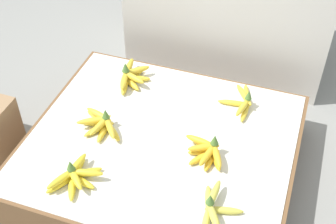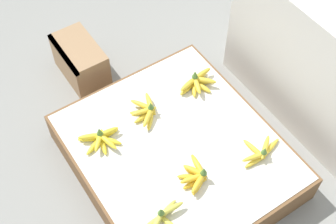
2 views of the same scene
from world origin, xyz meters
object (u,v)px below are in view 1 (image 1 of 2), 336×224
at_px(banana_bunch_middle_left, 102,124).
at_px(banana_bunch_back_left, 130,76).
at_px(banana_bunch_front_midleft, 213,207).
at_px(banana_bunch_middle_midleft, 208,152).
at_px(banana_bunch_front_left, 75,176).
at_px(banana_bunch_back_midleft, 243,101).

bearing_deg(banana_bunch_middle_left, banana_bunch_back_left, 91.33).
relative_size(banana_bunch_front_midleft, banana_bunch_middle_left, 1.06).
xyz_separation_m(banana_bunch_middle_midleft, banana_bunch_back_left, (-0.46, 0.34, 0.00)).
distance_m(banana_bunch_front_left, banana_bunch_front_midleft, 0.52).
bearing_deg(banana_bunch_front_midleft, banana_bunch_middle_left, 154.94).
xyz_separation_m(banana_bunch_front_left, banana_bunch_middle_midleft, (0.43, 0.27, 0.00)).
relative_size(banana_bunch_middle_left, banana_bunch_middle_midleft, 1.16).
distance_m(banana_bunch_back_left, banana_bunch_back_midleft, 0.53).
bearing_deg(banana_bunch_middle_left, banana_bunch_middle_midleft, -1.21).
distance_m(banana_bunch_front_left, banana_bunch_middle_midleft, 0.51).
distance_m(banana_bunch_front_left, banana_bunch_middle_left, 0.29).
distance_m(banana_bunch_front_left, banana_bunch_back_left, 0.61).
distance_m(banana_bunch_front_midleft, banana_bunch_middle_left, 0.60).
relative_size(banana_bunch_front_midleft, banana_bunch_back_midleft, 0.90).
relative_size(banana_bunch_front_left, banana_bunch_back_left, 0.90).
bearing_deg(banana_bunch_middle_left, banana_bunch_front_midleft, -25.06).
bearing_deg(banana_bunch_front_left, banana_bunch_back_left, 92.97).
xyz_separation_m(banana_bunch_front_midleft, banana_bunch_middle_left, (-0.55, 0.26, -0.00)).
bearing_deg(banana_bunch_back_left, banana_bunch_middle_midleft, -36.09).
height_order(banana_bunch_middle_midleft, banana_bunch_back_left, banana_bunch_back_left).
bearing_deg(banana_bunch_back_midleft, banana_bunch_middle_left, -147.76).
distance_m(banana_bunch_front_midleft, banana_bunch_middle_midleft, 0.26).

